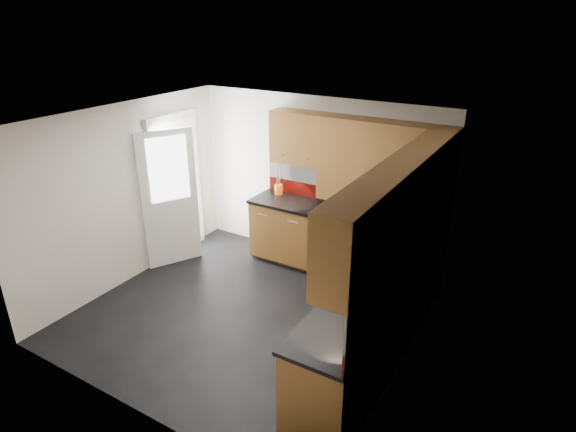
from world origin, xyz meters
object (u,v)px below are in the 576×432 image
Objects in this scene: gas_hob at (335,211)px; utensil_pot at (279,188)px; toaster at (396,212)px; food_processor at (403,246)px.

utensil_pot is at bearing 169.73° from gas_hob.
utensil_pot is at bearing 179.79° from toaster.
gas_hob is 1.65× the size of food_processor.
food_processor is (0.43, -1.00, 0.06)m from toaster.
toaster is at bearing 113.22° from food_processor.
utensil_pot is at bearing 155.60° from food_processor.
food_processor reaches higher than toaster.
toaster is (0.78, 0.18, 0.08)m from gas_hob.
gas_hob is at bearing 145.73° from food_processor.
toaster reaches higher than gas_hob.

